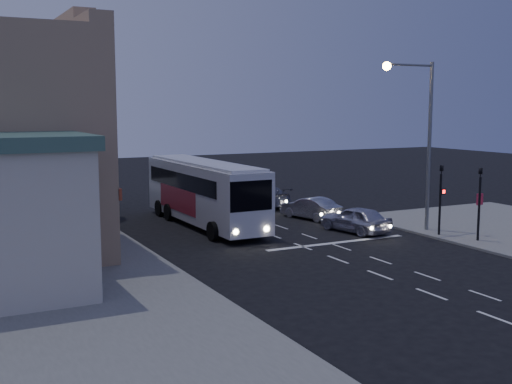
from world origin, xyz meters
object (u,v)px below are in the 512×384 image
streetlight (420,126)px  street_tree (74,145)px  car_sedan_b (259,196)px  regulatory_sign (479,207)px  car_sedan_c (223,186)px  traffic_signal_main (441,191)px  car_sedan_a (310,208)px  car_suv (356,219)px  car_extra (201,179)px  traffic_signal_side (480,195)px  tour_bus (204,191)px

streetlight → street_tree: 20.19m
car_sedan_b → regulatory_sign: 15.53m
car_sedan_c → regulatory_sign: 21.55m
traffic_signal_main → car_sedan_c: bearing=100.0°
streetlight → car_sedan_c: bearing=100.0°
car_sedan_a → car_sedan_c: bearing=-100.6°
car_sedan_a → car_sedan_c: car_sedan_c is taller
car_suv → street_tree: bearing=-52.0°
car_suv → car_extra: bearing=-100.1°
traffic_signal_side → street_tree: street_tree is taller
car_suv → streetlight: streetlight is taller
car_suv → traffic_signal_side: (3.87, -5.00, 1.70)m
car_sedan_a → car_extra: size_ratio=0.93×
car_sedan_c → streetlight: (3.25, -18.45, 5.05)m
car_sedan_a → car_sedan_c: (-0.39, 12.15, 0.02)m
tour_bus → car_suv: (6.52, -5.64, -1.28)m
car_sedan_c → car_extra: 4.89m
car_extra → street_tree: (-12.53, -10.51, 3.78)m
traffic_signal_side → traffic_signal_main: bearing=109.5°
car_suv → car_extra: size_ratio=0.97×
car_sedan_a → traffic_signal_side: size_ratio=0.99×
traffic_signal_main → traffic_signal_side: (0.70, -1.98, 0.00)m
streetlight → car_suv: bearing=151.2°
car_extra → regulatory_sign: bearing=89.6°
regulatory_sign → streetlight: size_ratio=0.24×
car_sedan_c → car_extra: size_ratio=1.14×
regulatory_sign → streetlight: (-1.96, 2.44, 4.14)m
tour_bus → traffic_signal_main: bearing=-42.6°
tour_bus → car_suv: 8.72m
car_extra → streetlight: 24.06m
traffic_signal_side → street_tree: 23.24m
traffic_signal_side → streetlight: size_ratio=0.46×
tour_bus → car_sedan_b: bearing=37.9°
car_sedan_c → traffic_signal_side: (4.21, -21.85, 1.73)m
car_extra → street_tree: 16.78m
tour_bus → car_sedan_c: size_ratio=2.44×
tour_bus → street_tree: (-6.11, 5.58, 2.50)m
traffic_signal_main → regulatory_sign: (1.70, -1.01, -0.82)m
car_extra → streetlight: (3.03, -23.33, 5.02)m
car_sedan_b → street_tree: 12.80m
car_sedan_c → traffic_signal_side: traffic_signal_side is taller
street_tree → car_extra: bearing=40.0°
regulatory_sign → street_tree: (-17.51, 15.26, 2.90)m
streetlight → regulatory_sign: bearing=-51.3°
car_sedan_a → regulatory_sign: size_ratio=1.84×
car_sedan_b → traffic_signal_main: (3.59, -13.56, 1.69)m
tour_bus → traffic_signal_main: size_ratio=2.95×
car_sedan_a → car_sedan_b: 5.85m
car_suv → traffic_signal_main: traffic_signal_main is taller
traffic_signal_main → car_extra: bearing=97.6°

